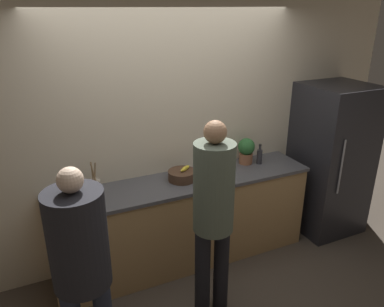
{
  "coord_description": "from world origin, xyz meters",
  "views": [
    {
      "loc": [
        -1.31,
        -2.7,
        2.51
      ],
      "look_at": [
        0.0,
        0.13,
        1.27
      ],
      "focal_mm": 35.0,
      "sensor_mm": 36.0,
      "label": 1
    }
  ],
  "objects_px": {
    "refrigerator": "(330,159)",
    "utensil_crock": "(95,186)",
    "fruit_bowl": "(182,175)",
    "person_left": "(80,257)",
    "cup_black": "(212,161)",
    "bottle_dark": "(259,156)",
    "potted_plant": "(246,150)",
    "person_center": "(213,208)"
  },
  "relations": [
    {
      "from": "bottle_dark",
      "to": "fruit_bowl",
      "type": "bearing_deg",
      "value": -178.63
    },
    {
      "from": "person_center",
      "to": "potted_plant",
      "type": "relative_size",
      "value": 6.21
    },
    {
      "from": "bottle_dark",
      "to": "potted_plant",
      "type": "relative_size",
      "value": 0.79
    },
    {
      "from": "bottle_dark",
      "to": "utensil_crock",
      "type": "bearing_deg",
      "value": 178.51
    },
    {
      "from": "person_left",
      "to": "utensil_crock",
      "type": "height_order",
      "value": "person_left"
    },
    {
      "from": "cup_black",
      "to": "refrigerator",
      "type": "bearing_deg",
      "value": -11.95
    },
    {
      "from": "fruit_bowl",
      "to": "cup_black",
      "type": "distance_m",
      "value": 0.47
    },
    {
      "from": "utensil_crock",
      "to": "bottle_dark",
      "type": "distance_m",
      "value": 1.74
    },
    {
      "from": "fruit_bowl",
      "to": "bottle_dark",
      "type": "xyz_separation_m",
      "value": [
        0.91,
        0.02,
        0.04
      ]
    },
    {
      "from": "fruit_bowl",
      "to": "person_left",
      "type": "bearing_deg",
      "value": -140.8
    },
    {
      "from": "refrigerator",
      "to": "utensil_crock",
      "type": "height_order",
      "value": "refrigerator"
    },
    {
      "from": "refrigerator",
      "to": "potted_plant",
      "type": "relative_size",
      "value": 6.15
    },
    {
      "from": "fruit_bowl",
      "to": "utensil_crock",
      "type": "relative_size",
      "value": 0.89
    },
    {
      "from": "cup_black",
      "to": "potted_plant",
      "type": "distance_m",
      "value": 0.39
    },
    {
      "from": "utensil_crock",
      "to": "potted_plant",
      "type": "relative_size",
      "value": 1.08
    },
    {
      "from": "refrigerator",
      "to": "person_left",
      "type": "relative_size",
      "value": 1.06
    },
    {
      "from": "bottle_dark",
      "to": "cup_black",
      "type": "relative_size",
      "value": 2.14
    },
    {
      "from": "refrigerator",
      "to": "person_center",
      "type": "xyz_separation_m",
      "value": [
        -1.87,
        -0.67,
        0.16
      ]
    },
    {
      "from": "person_center",
      "to": "bottle_dark",
      "type": "height_order",
      "value": "person_center"
    },
    {
      "from": "person_left",
      "to": "fruit_bowl",
      "type": "xyz_separation_m",
      "value": [
        1.12,
        0.91,
        -0.01
      ]
    },
    {
      "from": "potted_plant",
      "to": "cup_black",
      "type": "bearing_deg",
      "value": 165.4
    },
    {
      "from": "person_left",
      "to": "potted_plant",
      "type": "height_order",
      "value": "person_left"
    },
    {
      "from": "utensil_crock",
      "to": "bottle_dark",
      "type": "height_order",
      "value": "utensil_crock"
    },
    {
      "from": "person_left",
      "to": "utensil_crock",
      "type": "bearing_deg",
      "value": 73.44
    },
    {
      "from": "person_left",
      "to": "utensil_crock",
      "type": "distance_m",
      "value": 1.02
    },
    {
      "from": "person_left",
      "to": "cup_black",
      "type": "relative_size",
      "value": 15.66
    },
    {
      "from": "person_center",
      "to": "cup_black",
      "type": "height_order",
      "value": "person_center"
    },
    {
      "from": "bottle_dark",
      "to": "cup_black",
      "type": "bearing_deg",
      "value": 160.99
    },
    {
      "from": "person_center",
      "to": "utensil_crock",
      "type": "height_order",
      "value": "person_center"
    },
    {
      "from": "cup_black",
      "to": "potted_plant",
      "type": "xyz_separation_m",
      "value": [
        0.36,
        -0.09,
        0.1
      ]
    },
    {
      "from": "fruit_bowl",
      "to": "utensil_crock",
      "type": "distance_m",
      "value": 0.83
    },
    {
      "from": "person_center",
      "to": "potted_plant",
      "type": "distance_m",
      "value": 1.22
    },
    {
      "from": "refrigerator",
      "to": "utensil_crock",
      "type": "xyz_separation_m",
      "value": [
        -2.64,
        0.17,
        0.13
      ]
    },
    {
      "from": "refrigerator",
      "to": "fruit_bowl",
      "type": "xyz_separation_m",
      "value": [
        -1.81,
        0.1,
        0.11
      ]
    },
    {
      "from": "utensil_crock",
      "to": "refrigerator",
      "type": "bearing_deg",
      "value": -3.7
    },
    {
      "from": "utensil_crock",
      "to": "bottle_dark",
      "type": "relative_size",
      "value": 1.37
    },
    {
      "from": "refrigerator",
      "to": "utensil_crock",
      "type": "relative_size",
      "value": 5.67
    },
    {
      "from": "person_center",
      "to": "utensil_crock",
      "type": "bearing_deg",
      "value": 132.22
    },
    {
      "from": "fruit_bowl",
      "to": "person_center",
      "type": "bearing_deg",
      "value": -94.7
    },
    {
      "from": "person_center",
      "to": "potted_plant",
      "type": "xyz_separation_m",
      "value": [
        0.85,
        0.87,
        0.05
      ]
    },
    {
      "from": "person_left",
      "to": "potted_plant",
      "type": "relative_size",
      "value": 5.78
    },
    {
      "from": "cup_black",
      "to": "potted_plant",
      "type": "height_order",
      "value": "potted_plant"
    }
  ]
}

